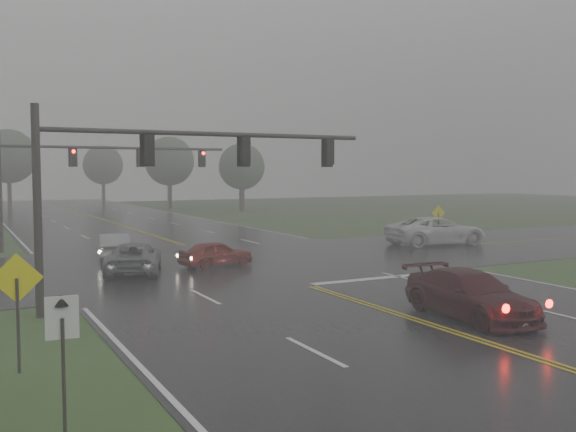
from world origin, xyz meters
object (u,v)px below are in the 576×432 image
sedan_maroon (470,318)px  car_grey (134,273)px  signal_gantry_near (152,168)px  sedan_silver (114,260)px  signal_gantry_far (78,167)px  sedan_red (216,267)px  pickup_white (436,245)px

sedan_maroon → car_grey: sedan_maroon is taller
signal_gantry_near → sedan_silver: bearing=83.7°
car_grey → signal_gantry_far: bearing=-68.7°
sedan_red → sedan_maroon: bearing=-177.5°
sedan_red → pickup_white: bearing=-92.2°
pickup_white → car_grey: bearing=102.5°
sedan_silver → signal_gantry_near: (-1.33, -12.15, 4.68)m
sedan_red → car_grey: bearing=81.6°
sedan_maroon → sedan_silver: size_ratio=1.21×
sedan_red → signal_gantry_near: size_ratio=0.31×
sedan_silver → car_grey: bearing=98.4°
sedan_silver → car_grey: size_ratio=0.85×
sedan_maroon → sedan_red: bearing=106.0°
pickup_white → signal_gantry_far: signal_gantry_far is taller
sedan_red → signal_gantry_far: size_ratio=0.27×
sedan_silver → signal_gantry_far: size_ratio=0.31×
car_grey → signal_gantry_near: signal_gantry_near is taller
car_grey → sedan_maroon: bearing=135.8°
sedan_red → signal_gantry_near: signal_gantry_near is taller
pickup_white → signal_gantry_far: size_ratio=0.46×
sedan_red → signal_gantry_far: (-4.51, 10.87, 4.83)m
signal_gantry_far → sedan_silver: bearing=-83.7°
pickup_white → signal_gantry_near: size_ratio=0.53×
signal_gantry_near → sedan_red: bearing=55.4°
sedan_red → pickup_white: (15.42, 2.14, 0.00)m
signal_gantry_far → pickup_white: bearing=-23.7°
sedan_maroon → signal_gantry_far: (-7.60, 24.72, 4.83)m
sedan_silver → signal_gantry_far: 7.89m
sedan_maroon → car_grey: size_ratio=1.02×
sedan_maroon → sedan_silver: sedan_maroon is taller
sedan_silver → signal_gantry_far: bearing=-73.4°
sedan_red → sedan_silver: 6.03m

